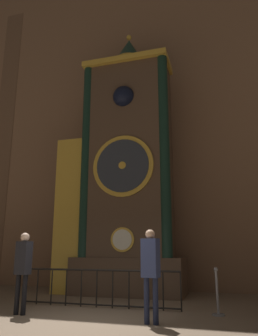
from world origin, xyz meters
TOP-DOWN VIEW (x-y plane):
  - ground_plane at (0.00, 0.00)m, footprint 28.00×28.00m
  - cathedral_back_wall at (-0.09, 5.87)m, footprint 24.00×0.32m
  - clock_tower at (-0.50, 4.38)m, footprint 4.35×1.82m
  - railing_fence at (-0.35, 1.96)m, footprint 4.34×0.05m
  - visitor_near at (-1.64, 0.56)m, footprint 0.38×0.28m
  - visitor_far at (1.41, 0.46)m, footprint 0.38×0.29m
  - stanchion_post at (2.64, 1.74)m, footprint 0.28×0.28m

SIDE VIEW (x-z plane):
  - ground_plane at x=0.00m, z-range 0.00..0.00m
  - stanchion_post at x=2.64m, z-range -0.18..0.85m
  - railing_fence at x=-0.35m, z-range 0.05..0.97m
  - visitor_near at x=-1.64m, z-range 0.18..1.99m
  - visitor_far at x=1.41m, z-range 0.18..2.01m
  - clock_tower at x=-0.50m, z-range -0.79..8.77m
  - cathedral_back_wall at x=-0.09m, z-range -0.01..14.41m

